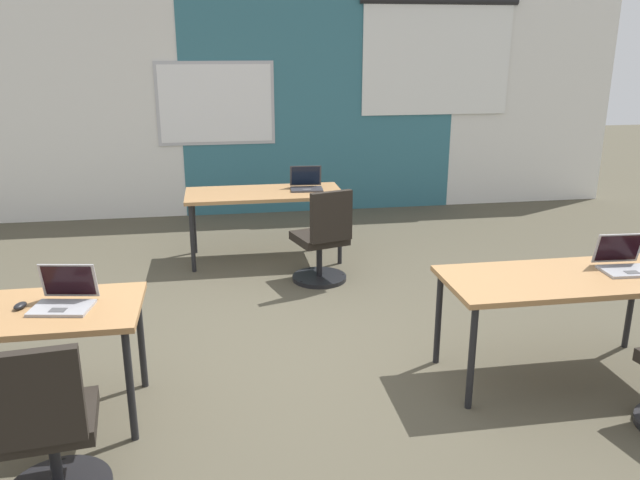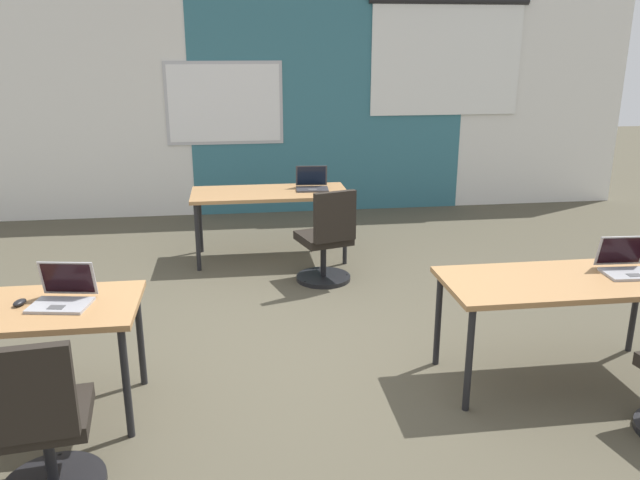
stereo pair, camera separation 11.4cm
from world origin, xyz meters
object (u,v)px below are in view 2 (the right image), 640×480
at_px(laptop_near_right_end, 627,265).
at_px(mouse_near_left_inner, 20,303).
at_px(laptop_near_left_inner, 63,295).
at_px(chair_near_left_inner, 43,433).
at_px(desk_near_right, 565,287).
at_px(chair_far_right, 327,244).
at_px(laptop_far_right, 312,184).
at_px(desk_far_center, 270,197).

relative_size(laptop_near_right_end, mouse_near_left_inner, 3.07).
height_order(laptop_near_left_inner, chair_near_left_inner, laptop_near_left_inner).
bearing_deg(laptop_near_right_end, desk_near_right, -170.18).
bearing_deg(mouse_near_left_inner, laptop_near_right_end, 0.43).
xyz_separation_m(laptop_near_left_inner, chair_far_right, (1.86, 1.99, -0.39)).
xyz_separation_m(laptop_near_left_inner, laptop_far_right, (1.82, 2.83, 0.00)).
bearing_deg(laptop_near_right_end, chair_far_right, 134.68).
height_order(desk_near_right, chair_far_right, chair_far_right).
xyz_separation_m(laptop_near_right_end, chair_far_right, (-1.73, 1.95, -0.39)).
relative_size(chair_near_left_inner, chair_far_right, 1.00).
height_order(laptop_near_right_end, chair_far_right, laptop_near_right_end).
bearing_deg(laptop_near_left_inner, mouse_near_left_inner, -171.67).
bearing_deg(desk_near_right, laptop_near_right_end, 6.66).
bearing_deg(laptop_far_right, desk_near_right, -61.41).
bearing_deg(desk_near_right, chair_far_right, 122.46).
distance_m(desk_far_center, laptop_far_right, 0.46).
bearing_deg(laptop_near_right_end, laptop_near_left_inner, -176.27).
distance_m(desk_far_center, laptop_near_left_inner, 3.11).
relative_size(mouse_near_left_inner, chair_near_left_inner, 0.12).
relative_size(laptop_near_left_inner, chair_far_right, 0.41).
bearing_deg(chair_near_left_inner, laptop_near_right_end, -173.20).
distance_m(desk_far_center, chair_far_right, 0.97).
bearing_deg(desk_near_right, laptop_far_right, 114.61).
height_order(mouse_near_left_inner, laptop_far_right, laptop_far_right).
bearing_deg(mouse_near_left_inner, laptop_far_right, 53.72).
xyz_separation_m(desk_near_right, laptop_near_right_end, (0.45, 0.05, 0.11)).
bearing_deg(chair_near_left_inner, laptop_far_right, -122.58).
height_order(chair_near_left_inner, chair_far_right, same).
relative_size(laptop_far_right, chair_far_right, 0.38).
distance_m(laptop_near_left_inner, laptop_far_right, 3.37).
bearing_deg(desk_near_right, desk_far_center, 122.01).
distance_m(chair_near_left_inner, chair_far_right, 3.32).
xyz_separation_m(desk_far_center, laptop_near_right_end, (2.20, -2.75, 0.11)).
distance_m(laptop_near_left_inner, chair_far_right, 2.75).
bearing_deg(desk_near_right, mouse_near_left_inner, 179.59).
relative_size(desk_far_center, laptop_near_right_end, 4.63).
height_order(mouse_near_left_inner, chair_far_right, chair_far_right).
bearing_deg(laptop_near_left_inner, laptop_far_right, 67.22).
distance_m(desk_far_center, laptop_near_right_end, 3.52).
xyz_separation_m(desk_far_center, laptop_near_left_inner, (-1.38, -2.78, 0.11)).
height_order(laptop_near_left_inner, chair_far_right, laptop_near_left_inner).
distance_m(laptop_near_left_inner, mouse_near_left_inner, 0.25).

